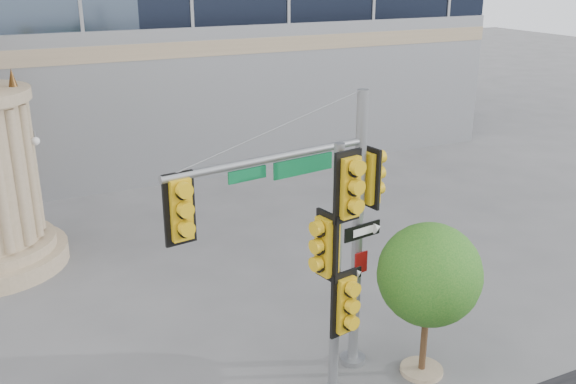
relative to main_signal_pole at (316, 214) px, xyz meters
name	(u,v)px	position (x,y,z in m)	size (l,w,h in m)	color
ground	(320,382)	(0.06, -0.18, -3.72)	(120.00, 120.00, 0.00)	#545456
main_signal_pole	(316,214)	(0.00, 0.00, 0.00)	(4.64, 1.15, 6.01)	slate
secondary_signal_pole	(338,259)	(0.05, -0.81, -0.62)	(0.96, 0.70, 5.29)	slate
street_tree	(430,278)	(2.23, -0.79, -1.49)	(2.17, 2.12, 3.39)	gray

